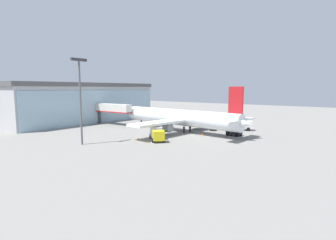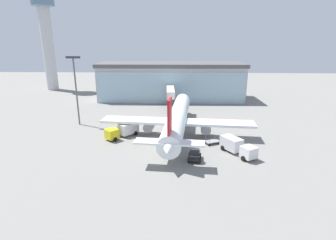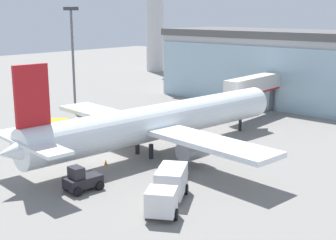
% 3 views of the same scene
% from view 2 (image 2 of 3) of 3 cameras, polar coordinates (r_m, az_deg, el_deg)
% --- Properties ---
extents(ground, '(240.00, 240.00, 0.00)m').
position_cam_2_polar(ground, '(52.14, -0.33, -4.89)').
color(ground, gray).
extents(terminal_building, '(48.93, 16.14, 12.31)m').
position_cam_2_polar(terminal_building, '(90.80, 0.69, 8.49)').
color(terminal_building, '#B0B0B0').
rests_on(terminal_building, ground).
extents(jet_bridge, '(2.83, 14.21, 6.10)m').
position_cam_2_polar(jet_bridge, '(77.91, 0.53, 6.03)').
color(jet_bridge, beige).
rests_on(jet_bridge, ground).
extents(control_tower, '(8.97, 8.97, 36.75)m').
position_cam_2_polar(control_tower, '(118.04, -24.98, 16.88)').
color(control_tower, silver).
rests_on(control_tower, ground).
extents(apron_light_mast, '(3.20, 0.40, 16.06)m').
position_cam_2_polar(apron_light_mast, '(64.61, -19.47, 7.34)').
color(apron_light_mast, '#59595E').
rests_on(apron_light_mast, ground).
extents(airplane, '(31.99, 37.34, 10.96)m').
position_cam_2_polar(airplane, '(55.56, 2.06, 0.27)').
color(airplane, white).
rests_on(airplane, ground).
extents(catering_truck, '(6.57, 6.86, 2.65)m').
position_cam_2_polar(catering_truck, '(55.46, -9.71, -2.18)').
color(catering_truck, yellow).
rests_on(catering_truck, ground).
extents(fuel_truck, '(5.69, 7.37, 2.65)m').
position_cam_2_polar(fuel_truck, '(48.09, 14.74, -5.51)').
color(fuel_truck, silver).
rests_on(fuel_truck, ground).
extents(baggage_cart, '(3.21, 2.63, 1.50)m').
position_cam_2_polar(baggage_cart, '(51.99, 9.60, -4.61)').
color(baggage_cart, gray).
rests_on(baggage_cart, ground).
extents(pushback_tug, '(2.45, 3.37, 2.30)m').
position_cam_2_polar(pushback_tug, '(44.50, 5.82, -7.57)').
color(pushback_tug, black).
rests_on(pushback_tug, ground).
extents(safety_cone_nose, '(0.36, 0.36, 0.55)m').
position_cam_2_polar(safety_cone_nose, '(50.20, 0.87, -5.44)').
color(safety_cone_nose, orange).
rests_on(safety_cone_nose, ground).
extents(safety_cone_wingtip, '(0.36, 0.36, 0.55)m').
position_cam_2_polar(safety_cone_wingtip, '(59.04, -11.48, -2.32)').
color(safety_cone_wingtip, orange).
rests_on(safety_cone_wingtip, ground).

